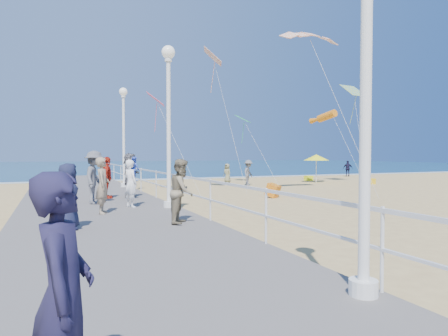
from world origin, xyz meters
name	(u,v)px	position (x,y,z in m)	size (l,w,h in m)	color
ground	(304,210)	(0.00, 0.00, 0.00)	(160.00, 160.00, 0.00)	tan
ocean	(104,166)	(0.00, 65.00, 0.01)	(160.00, 90.00, 0.05)	navy
surf_line	(165,179)	(0.00, 20.50, 0.03)	(160.00, 1.20, 0.04)	white
boardwalk	(102,217)	(-7.50, 0.00, 0.20)	(5.00, 44.00, 0.40)	slate
railing	(178,181)	(-5.05, 0.00, 1.25)	(0.05, 42.00, 0.55)	white
lamp_post_near	(367,31)	(-5.35, -9.00, 3.66)	(0.44, 0.44, 5.32)	white
lamp_post_mid	(169,109)	(-5.35, 0.00, 3.66)	(0.44, 0.44, 5.32)	white
lamp_post_far	(124,126)	(-5.35, 9.00, 3.66)	(0.44, 0.44, 5.32)	white
woman_holding_toddler	(131,184)	(-6.52, 0.48, 1.19)	(0.58, 0.38, 1.58)	white
toddler_held	(134,169)	(-6.37, 0.63, 1.66)	(0.40, 0.31, 0.83)	blue
spectator_0	(63,296)	(-8.84, -10.02, 1.23)	(0.60, 0.40, 1.65)	#1B1835
spectator_1	(182,191)	(-5.86, -3.09, 1.22)	(0.80, 0.62, 1.64)	gray
spectator_2	(94,177)	(-7.53, 1.92, 1.34)	(1.22, 0.70, 1.89)	#58575C
spectator_3	(107,178)	(-6.89, 3.56, 1.23)	(0.97, 0.41, 1.66)	red
spectator_4	(68,196)	(-8.57, -2.90, 1.18)	(0.76, 0.49, 1.56)	#181B35
spectator_5	(130,175)	(-6.01, 3.47, 1.31)	(1.68, 0.54, 1.81)	slate
spectator_6	(103,185)	(-7.53, -0.60, 1.23)	(0.61, 0.40, 1.67)	gray
beach_walker_a	(248,173)	(3.57, 11.82, 0.88)	(1.14, 0.65, 1.76)	slate
beach_walker_b	(348,168)	(17.38, 17.82, 0.77)	(0.90, 0.38, 1.54)	#191632
beach_walker_c	(227,173)	(3.29, 14.80, 0.72)	(0.71, 0.46, 1.44)	#807F58
box_kite	(273,192)	(1.13, 4.29, 0.30)	(0.55, 0.55, 0.60)	#D0400C
beach_umbrella	(316,157)	(9.53, 12.19, 1.91)	(1.90, 1.90, 2.14)	white
beach_chair_left	(308,178)	(10.34, 14.32, 0.20)	(0.55, 0.55, 0.40)	#F3FC1A
beach_chair_right	(370,181)	(12.19, 9.39, 0.20)	(0.55, 0.55, 0.40)	yellow
kite_parafoil	(310,34)	(3.92, 5.19, 8.59)	(3.40, 0.90, 0.30)	orange
kite_windsock	(327,116)	(9.85, 11.38, 4.98)	(0.56, 0.56, 2.61)	orange
kite_diamond_pink	(156,99)	(-3.46, 9.59, 5.28)	(1.17, 1.17, 0.02)	#F55A87
kite_diamond_multi	(353,91)	(11.65, 10.62, 6.86)	(1.59, 1.59, 0.02)	blue
kite_diamond_green	(243,119)	(4.30, 14.19, 4.81)	(1.17, 1.17, 0.02)	green
kite_diamond_redwhite	(213,57)	(-0.47, 8.31, 7.68)	(1.28, 1.28, 0.02)	#DA4D19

